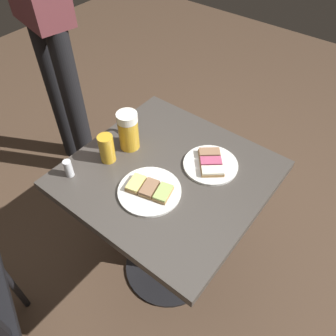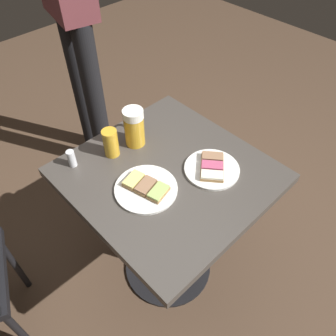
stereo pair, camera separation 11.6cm
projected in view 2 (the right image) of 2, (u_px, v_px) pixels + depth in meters
ground_plane at (168, 265)px, 1.76m from camera, size 6.00×6.00×0.00m
cafe_table at (168, 201)px, 1.35m from camera, size 0.69×0.67×0.73m
plate_near at (146, 188)px, 1.16m from camera, size 0.22×0.22×0.03m
plate_far at (212, 168)px, 1.22m from camera, size 0.20×0.20×0.03m
beer_mug at (134, 127)px, 1.28m from camera, size 0.11×0.11×0.16m
beer_glass_small at (111, 143)px, 1.25m from camera, size 0.06×0.06×0.11m
salt_shaker at (72, 158)px, 1.22m from camera, size 0.03×0.03×0.07m
patron_standing at (69, 3)px, 1.61m from camera, size 0.35×0.24×1.72m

